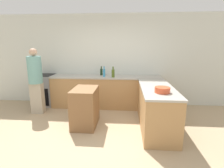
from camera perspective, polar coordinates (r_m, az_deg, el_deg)
ground_plane at (r=3.67m, az=-5.27°, el=-16.86°), size 14.00×14.00×0.00m
wall_back at (r=5.36m, az=-1.53°, el=7.76°), size 8.00×0.06×2.70m
counter_back at (r=5.17m, az=-1.90°, el=-2.43°), size 3.19×0.67×0.92m
counter_peninsula at (r=4.00m, az=14.13°, el=-7.34°), size 0.69×1.88×0.92m
range_oven at (r=5.71m, az=-21.09°, el=-1.79°), size 0.59×0.62×0.93m
island_table at (r=4.02m, az=-8.75°, el=-7.47°), size 0.52×0.80×0.86m
mixing_bowl at (r=3.42m, az=16.11°, el=-1.86°), size 0.29×0.29×0.11m
dish_soap_bottle at (r=4.96m, az=-2.59°, el=3.74°), size 0.07×0.07×0.29m
wine_bottle_dark at (r=5.21m, az=-3.49°, el=4.04°), size 0.07×0.07×0.27m
olive_oil_bottle at (r=4.85m, az=0.36°, el=3.57°), size 0.08×0.08×0.30m
person_by_range at (r=4.97m, az=-23.66°, el=1.48°), size 0.35×0.35×1.72m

